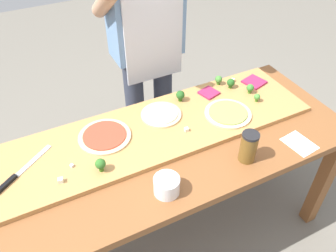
{
  "coord_description": "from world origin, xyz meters",
  "views": [
    {
      "loc": [
        -0.51,
        -1.05,
        1.9
      ],
      "look_at": [
        0.07,
        0.1,
        0.77
      ],
      "focal_mm": 36.7,
      "sensor_mm": 36.0,
      "label": 1
    }
  ],
  "objects_px": {
    "broccoli_floret_back_mid": "(100,164)",
    "broccoli_floret_back_left": "(219,80)",
    "broccoli_floret_front_right": "(250,88)",
    "cheese_crumble_a": "(233,80)",
    "cheese_crumble_b": "(72,166)",
    "sauce_jar": "(249,147)",
    "broccoli_floret_front_mid": "(257,97)",
    "chefs_knife": "(17,175)",
    "prep_table": "(165,160)",
    "pizza_whole_tomato_red": "(105,136)",
    "recipe_note": "(299,144)",
    "pizza_whole_pesto_green": "(228,113)",
    "pizza_slice_center": "(254,82)",
    "flour_cup": "(167,186)",
    "broccoli_floret_back_right": "(180,95)",
    "broccoli_floret_front_left": "(231,83)",
    "cheese_crumble_d": "(61,180)",
    "cheese_crumble_c": "(186,130)",
    "pizza_whole_cheese_artichoke": "(161,114)",
    "pizza_slice_far_left": "(209,93)",
    "cook_center": "(147,38)"
  },
  "relations": [
    {
      "from": "broccoli_floret_back_mid",
      "to": "broccoli_floret_back_left",
      "type": "xyz_separation_m",
      "value": [
        0.81,
        0.33,
        -0.01
      ]
    },
    {
      "from": "broccoli_floret_front_right",
      "to": "cheese_crumble_a",
      "type": "height_order",
      "value": "broccoli_floret_front_right"
    },
    {
      "from": "cheese_crumble_b",
      "to": "sauce_jar",
      "type": "xyz_separation_m",
      "value": [
        0.73,
        -0.29,
        0.05
      ]
    },
    {
      "from": "broccoli_floret_front_right",
      "to": "sauce_jar",
      "type": "height_order",
      "value": "sauce_jar"
    },
    {
      "from": "broccoli_floret_front_mid",
      "to": "cheese_crumble_a",
      "type": "xyz_separation_m",
      "value": [
        -0.0,
        0.22,
        -0.02
      ]
    },
    {
      "from": "cheese_crumble_a",
      "to": "chefs_knife",
      "type": "bearing_deg",
      "value": -171.6
    },
    {
      "from": "prep_table",
      "to": "broccoli_floret_front_right",
      "type": "relative_size",
      "value": 33.38
    },
    {
      "from": "pizza_whole_tomato_red",
      "to": "recipe_note",
      "type": "bearing_deg",
      "value": -27.92
    },
    {
      "from": "pizza_whole_pesto_green",
      "to": "broccoli_floret_back_mid",
      "type": "xyz_separation_m",
      "value": [
        -0.71,
        -0.07,
        0.03
      ]
    },
    {
      "from": "pizza_whole_pesto_green",
      "to": "pizza_slice_center",
      "type": "relative_size",
      "value": 2.22
    },
    {
      "from": "cheese_crumble_a",
      "to": "broccoli_floret_back_mid",
      "type": "bearing_deg",
      "value": -160.79
    },
    {
      "from": "pizza_slice_center",
      "to": "recipe_note",
      "type": "distance_m",
      "value": 0.5
    },
    {
      "from": "flour_cup",
      "to": "recipe_note",
      "type": "height_order",
      "value": "flour_cup"
    },
    {
      "from": "broccoli_floret_back_mid",
      "to": "cheese_crumble_a",
      "type": "distance_m",
      "value": 0.96
    },
    {
      "from": "prep_table",
      "to": "recipe_note",
      "type": "xyz_separation_m",
      "value": [
        0.58,
        -0.27,
        0.1
      ]
    },
    {
      "from": "broccoli_floret_back_right",
      "to": "broccoli_floret_back_left",
      "type": "xyz_separation_m",
      "value": [
        0.27,
        0.04,
        -0.0
      ]
    },
    {
      "from": "prep_table",
      "to": "broccoli_floret_back_right",
      "type": "relative_size",
      "value": 29.46
    },
    {
      "from": "broccoli_floret_front_left",
      "to": "broccoli_floret_back_right",
      "type": "distance_m",
      "value": 0.31
    },
    {
      "from": "cheese_crumble_d",
      "to": "sauce_jar",
      "type": "height_order",
      "value": "sauce_jar"
    },
    {
      "from": "cheese_crumble_c",
      "to": "recipe_note",
      "type": "xyz_separation_m",
      "value": [
        0.45,
        -0.3,
        -0.03
      ]
    },
    {
      "from": "pizza_whole_pesto_green",
      "to": "sauce_jar",
      "type": "xyz_separation_m",
      "value": [
        -0.09,
        -0.28,
        0.04
      ]
    },
    {
      "from": "prep_table",
      "to": "pizza_whole_cheese_artichoke",
      "type": "bearing_deg",
      "value": 69.79
    },
    {
      "from": "recipe_note",
      "to": "broccoli_floret_front_mid",
      "type": "bearing_deg",
      "value": 90.06
    },
    {
      "from": "prep_table",
      "to": "pizza_whole_tomato_red",
      "type": "bearing_deg",
      "value": 146.14
    },
    {
      "from": "broccoli_floret_back_right",
      "to": "broccoli_floret_back_left",
      "type": "distance_m",
      "value": 0.27
    },
    {
      "from": "broccoli_floret_back_right",
      "to": "chefs_knife",
      "type": "bearing_deg",
      "value": -169.87
    },
    {
      "from": "pizza_slice_center",
      "to": "cheese_crumble_a",
      "type": "height_order",
      "value": "cheese_crumble_a"
    },
    {
      "from": "pizza_whole_pesto_green",
      "to": "pizza_slice_center",
      "type": "xyz_separation_m",
      "value": [
        0.3,
        0.17,
        -0.0
      ]
    },
    {
      "from": "broccoli_floret_back_mid",
      "to": "cheese_crumble_d",
      "type": "distance_m",
      "value": 0.18
    },
    {
      "from": "cheese_crumble_d",
      "to": "broccoli_floret_front_right",
      "type": "bearing_deg",
      "value": 8.53
    },
    {
      "from": "pizza_slice_center",
      "to": "prep_table",
      "type": "bearing_deg",
      "value": -162.47
    },
    {
      "from": "broccoli_floret_back_left",
      "to": "recipe_note",
      "type": "xyz_separation_m",
      "value": [
        0.1,
        -0.57,
        -0.06
      ]
    },
    {
      "from": "pizza_whole_pesto_green",
      "to": "recipe_note",
      "type": "xyz_separation_m",
      "value": [
        0.2,
        -0.32,
        -0.03
      ]
    },
    {
      "from": "pizza_whole_pesto_green",
      "to": "pizza_slice_far_left",
      "type": "bearing_deg",
      "value": 87.56
    },
    {
      "from": "cheese_crumble_b",
      "to": "cheese_crumble_a",
      "type": "bearing_deg",
      "value": 13.14
    },
    {
      "from": "pizza_whole_cheese_artichoke",
      "to": "chefs_knife",
      "type": "bearing_deg",
      "value": -172.94
    },
    {
      "from": "chefs_knife",
      "to": "broccoli_floret_front_mid",
      "type": "relative_size",
      "value": 5.58
    },
    {
      "from": "pizza_slice_center",
      "to": "cook_center",
      "type": "xyz_separation_m",
      "value": [
        -0.5,
        0.39,
        0.21
      ]
    },
    {
      "from": "chefs_knife",
      "to": "cheese_crumble_a",
      "type": "distance_m",
      "value": 1.25
    },
    {
      "from": "broccoli_floret_back_left",
      "to": "flour_cup",
      "type": "bearing_deg",
      "value": -138.11
    },
    {
      "from": "cheese_crumble_d",
      "to": "recipe_note",
      "type": "relative_size",
      "value": 0.14
    },
    {
      "from": "broccoli_floret_front_mid",
      "to": "broccoli_floret_back_left",
      "type": "bearing_deg",
      "value": 112.41
    },
    {
      "from": "broccoli_floret_front_mid",
      "to": "cheese_crumble_c",
      "type": "distance_m",
      "value": 0.46
    },
    {
      "from": "cook_center",
      "to": "broccoli_floret_back_right",
      "type": "bearing_deg",
      "value": -84.67
    },
    {
      "from": "pizza_whole_pesto_green",
      "to": "cheese_crumble_b",
      "type": "xyz_separation_m",
      "value": [
        -0.82,
        0.0,
        -0.0
      ]
    },
    {
      "from": "pizza_slice_far_left",
      "to": "cheese_crumble_d",
      "type": "xyz_separation_m",
      "value": [
        -0.89,
        -0.26,
        0.0
      ]
    },
    {
      "from": "recipe_note",
      "to": "cheese_crumble_a",
      "type": "bearing_deg",
      "value": 90.43
    },
    {
      "from": "broccoli_floret_front_left",
      "to": "chefs_knife",
      "type": "bearing_deg",
      "value": -173.4
    },
    {
      "from": "broccoli_floret_front_mid",
      "to": "recipe_note",
      "type": "bearing_deg",
      "value": -89.94
    },
    {
      "from": "broccoli_floret_back_right",
      "to": "flour_cup",
      "type": "xyz_separation_m",
      "value": [
        -0.33,
        -0.5,
        -0.03
      ]
    }
  ]
}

